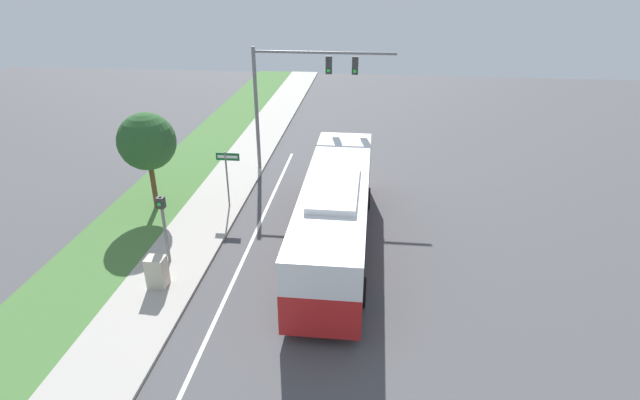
% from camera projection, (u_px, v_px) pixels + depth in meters
% --- Properties ---
extents(ground_plane, '(80.00, 80.00, 0.00)m').
position_uv_depth(ground_plane, '(325.00, 307.00, 17.32)').
color(ground_plane, '#4C4C4F').
extents(sidewalk, '(2.80, 80.00, 0.12)m').
position_uv_depth(sidewalk, '(154.00, 294.00, 17.91)').
color(sidewalk, '#ADA89E').
rests_on(sidewalk, ground_plane).
extents(grass_verge, '(3.60, 80.00, 0.10)m').
position_uv_depth(grass_verge, '(70.00, 288.00, 18.23)').
color(grass_verge, '#477538').
rests_on(grass_verge, ground_plane).
extents(lane_divider_near, '(0.14, 30.00, 0.01)m').
position_uv_depth(lane_divider_near, '(225.00, 300.00, 17.67)').
color(lane_divider_near, silver).
rests_on(lane_divider_near, ground_plane).
extents(bus, '(2.72, 12.26, 3.26)m').
position_uv_depth(bus, '(336.00, 209.00, 20.20)').
color(bus, red).
rests_on(bus, ground_plane).
extents(signal_gantry, '(7.55, 0.41, 6.86)m').
position_uv_depth(signal_gantry, '(297.00, 84.00, 26.48)').
color(signal_gantry, slate).
rests_on(signal_gantry, ground_plane).
extents(pedestrian_signal, '(0.28, 0.34, 2.91)m').
position_uv_depth(pedestrian_signal, '(163.00, 219.00, 18.96)').
color(pedestrian_signal, slate).
rests_on(pedestrian_signal, ground_plane).
extents(street_sign, '(1.11, 0.08, 2.90)m').
position_uv_depth(street_sign, '(227.00, 171.00, 23.44)').
color(street_sign, slate).
rests_on(street_sign, ground_plane).
extents(utility_cabinet, '(0.68, 0.57, 1.19)m').
position_uv_depth(utility_cabinet, '(157.00, 272.00, 18.00)').
color(utility_cabinet, '#B7B29E').
rests_on(utility_cabinet, sidewalk).
extents(roadside_tree, '(2.65, 2.65, 4.65)m').
position_uv_depth(roadside_tree, '(147.00, 142.00, 22.74)').
color(roadside_tree, brown).
rests_on(roadside_tree, grass_verge).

